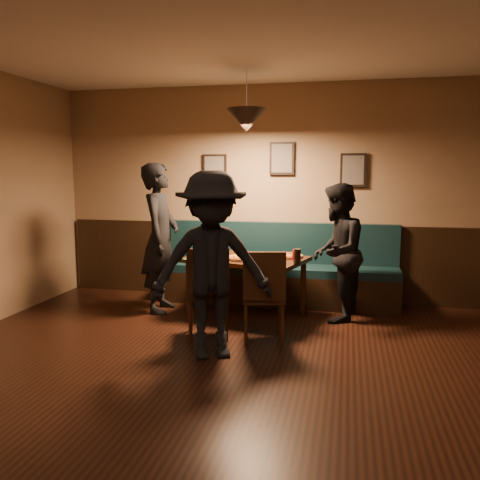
{
  "coord_description": "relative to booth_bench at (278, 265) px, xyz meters",
  "views": [
    {
      "loc": [
        0.85,
        -3.01,
        1.69
      ],
      "look_at": [
        -0.28,
        2.2,
        0.95
      ],
      "focal_mm": 37.33,
      "sensor_mm": 36.0,
      "label": 1
    }
  ],
  "objects": [
    {
      "name": "wainscot",
      "position": [
        0.0,
        0.27,
        0.0
      ],
      "size": [
        5.88,
        0.06,
        1.0
      ],
      "primitive_type": "cube",
      "color": "black",
      "rests_on": "ground"
    },
    {
      "name": "pizza_a",
      "position": [
        -0.73,
        -0.55,
        0.22
      ],
      "size": [
        0.38,
        0.38,
        0.04
      ],
      "primitive_type": "cylinder",
      "rotation": [
        0.0,
        0.0,
        0.23
      ],
      "color": "#C38524",
      "rests_on": "dining_table"
    },
    {
      "name": "cutlery_set",
      "position": [
        -0.28,
        -0.99,
        0.2
      ],
      "size": [
        0.21,
        0.04,
        0.0
      ],
      "primitive_type": "cube",
      "rotation": [
        0.0,
        0.0,
        1.66
      ],
      "color": "silver",
      "rests_on": "dining_table"
    },
    {
      "name": "diner_front",
      "position": [
        -0.33,
        -1.96,
        0.35
      ],
      "size": [
        1.25,
        1.01,
        1.69
      ],
      "primitive_type": "imported",
      "rotation": [
        0.0,
        0.0,
        0.4
      ],
      "color": "black",
      "rests_on": "floor"
    },
    {
      "name": "chair_near_right",
      "position": [
        0.05,
        -1.43,
        -0.04
      ],
      "size": [
        0.49,
        0.49,
        0.93
      ],
      "primitive_type": null,
      "rotation": [
        0.0,
        0.0,
        0.2
      ],
      "color": "black",
      "rests_on": "floor"
    },
    {
      "name": "floor",
      "position": [
        0.0,
        -3.2,
        -0.5
      ],
      "size": [
        7.0,
        7.0,
        0.0
      ],
      "primitive_type": "plane",
      "color": "black",
      "rests_on": "ground"
    },
    {
      "name": "chair_near_left",
      "position": [
        -0.52,
        -1.43,
        -0.03
      ],
      "size": [
        0.52,
        0.52,
        0.94
      ],
      "primitive_type": null,
      "rotation": [
        0.0,
        0.0,
        0.3
      ],
      "color": "black",
      "rests_on": "floor"
    },
    {
      "name": "napkin_b",
      "position": [
        -0.86,
        -0.91,
        0.2
      ],
      "size": [
        0.16,
        0.16,
        0.01
      ],
      "primitive_type": "cube",
      "rotation": [
        0.0,
        0.0,
        -0.15
      ],
      "color": "#1B672F",
      "rests_on": "dining_table"
    },
    {
      "name": "wall_back",
      "position": [
        0.0,
        0.3,
        0.9
      ],
      "size": [
        6.0,
        0.0,
        6.0
      ],
      "primitive_type": "plane",
      "rotation": [
        1.57,
        0.0,
        0.0
      ],
      "color": "#8C704F",
      "rests_on": "ground"
    },
    {
      "name": "napkin_a",
      "position": [
        -0.86,
        -0.44,
        0.2
      ],
      "size": [
        0.16,
        0.16,
        0.01
      ],
      "primitive_type": "cube",
      "rotation": [
        0.0,
        0.0,
        -0.11
      ],
      "color": "#1D6E32",
      "rests_on": "dining_table"
    },
    {
      "name": "dining_table",
      "position": [
        -0.28,
        -0.65,
        -0.15
      ],
      "size": [
        1.48,
        1.15,
        0.7
      ],
      "primitive_type": "cube",
      "rotation": [
        0.0,
        0.0,
        -0.26
      ],
      "color": "black",
      "rests_on": "floor"
    },
    {
      "name": "diner_left",
      "position": [
        -1.34,
        -0.62,
        0.39
      ],
      "size": [
        0.48,
        0.69,
        1.78
      ],
      "primitive_type": "imported",
      "rotation": [
        0.0,
        0.0,
        1.66
      ],
      "color": "black",
      "rests_on": "floor"
    },
    {
      "name": "picture_left",
      "position": [
        -0.9,
        0.27,
        1.2
      ],
      "size": [
        0.32,
        0.04,
        0.42
      ],
      "primitive_type": "cube",
      "color": "black",
      "rests_on": "wall_back"
    },
    {
      "name": "pendant_lamp",
      "position": [
        -0.28,
        -0.65,
        1.75
      ],
      "size": [
        0.44,
        0.44,
        0.25
      ],
      "primitive_type": "cone",
      "rotation": [
        3.14,
        0.0,
        0.0
      ],
      "color": "black",
      "rests_on": "ceiling"
    },
    {
      "name": "pizza_b",
      "position": [
        -0.31,
        -0.8,
        0.22
      ],
      "size": [
        0.43,
        0.43,
        0.04
      ],
      "primitive_type": "cylinder",
      "rotation": [
        0.0,
        0.0,
        0.37
      ],
      "color": "orange",
      "rests_on": "dining_table"
    },
    {
      "name": "pizza_c",
      "position": [
        0.2,
        -0.55,
        0.22
      ],
      "size": [
        0.42,
        0.42,
        0.04
      ],
      "primitive_type": "cylinder",
      "rotation": [
        0.0,
        0.0,
        0.34
      ],
      "color": "orange",
      "rests_on": "dining_table"
    },
    {
      "name": "picture_center",
      "position": [
        0.0,
        0.27,
        1.35
      ],
      "size": [
        0.32,
        0.04,
        0.42
      ],
      "primitive_type": "cube",
      "color": "black",
      "rests_on": "wall_back"
    },
    {
      "name": "picture_right",
      "position": [
        0.9,
        0.27,
        1.2
      ],
      "size": [
        0.32,
        0.04,
        0.42
      ],
      "primitive_type": "cube",
      "color": "black",
      "rests_on": "wall_back"
    },
    {
      "name": "booth_bench",
      "position": [
        0.0,
        0.0,
        0.0
      ],
      "size": [
        3.0,
        0.6,
        1.0
      ],
      "primitive_type": null,
      "color": "#0F232D",
      "rests_on": "ground"
    },
    {
      "name": "tabasco_bottle",
      "position": [
        0.27,
        -0.72,
        0.27
      ],
      "size": [
        0.04,
        0.04,
        0.13
      ],
      "primitive_type": "cylinder",
      "rotation": [
        0.0,
        0.0,
        -0.21
      ],
      "color": "#9F050E",
      "rests_on": "dining_table"
    },
    {
      "name": "diner_right",
      "position": [
        0.74,
        -0.55,
        0.28
      ],
      "size": [
        0.7,
        0.84,
        1.56
      ],
      "primitive_type": "imported",
      "rotation": [
        0.0,
        0.0,
        -1.72
      ],
      "color": "black",
      "rests_on": "floor"
    },
    {
      "name": "soda_glass",
      "position": [
        0.34,
        -0.96,
        0.28
      ],
      "size": [
        0.09,
        0.09,
        0.16
      ],
      "primitive_type": "cylinder",
      "rotation": [
        0.0,
        0.0,
        0.18
      ],
      "color": "black",
      "rests_on": "dining_table"
    }
  ]
}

